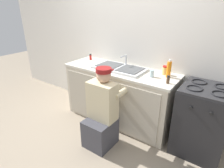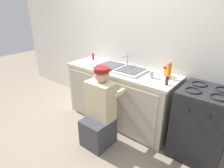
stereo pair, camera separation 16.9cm
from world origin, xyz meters
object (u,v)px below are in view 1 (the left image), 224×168
(soap_bottle_orange, at_px, (169,69))
(stove_range, at_px, (202,120))
(water_glass, at_px, (152,73))
(condiment_jar, at_px, (165,70))
(plumber_person, at_px, (102,115))
(sink_double_basin, at_px, (120,68))
(spice_bottle_pepper, at_px, (168,80))
(spice_bottle_red, at_px, (91,57))

(soap_bottle_orange, bearing_deg, stove_range, -9.71)
(water_glass, distance_m, condiment_jar, 0.22)
(plumber_person, height_order, condiment_jar, plumber_person)
(sink_double_basin, height_order, condiment_jar, sink_double_basin)
(stove_range, distance_m, condiment_jar, 0.81)
(stove_range, bearing_deg, plumber_person, -150.69)
(spice_bottle_pepper, bearing_deg, water_glass, 159.36)
(spice_bottle_pepper, height_order, water_glass, spice_bottle_pepper)
(plumber_person, xyz_separation_m, soap_bottle_orange, (0.60, 0.72, 0.56))
(stove_range, distance_m, soap_bottle_orange, 0.78)
(plumber_person, height_order, spice_bottle_red, plumber_person)
(soap_bottle_orange, bearing_deg, water_glass, -148.38)
(stove_range, relative_size, spice_bottle_pepper, 8.86)
(plumber_person, bearing_deg, stove_range, 29.31)
(sink_double_basin, distance_m, plumber_person, 0.80)
(plumber_person, bearing_deg, sink_double_basin, 102.05)
(spice_bottle_red, bearing_deg, stove_range, -3.97)
(condiment_jar, relative_size, soap_bottle_orange, 0.51)
(plumber_person, height_order, water_glass, plumber_person)
(condiment_jar, xyz_separation_m, soap_bottle_orange, (0.08, -0.08, 0.05))
(sink_double_basin, bearing_deg, stove_range, -0.10)
(stove_range, height_order, plumber_person, plumber_person)
(spice_bottle_pepper, distance_m, spice_bottle_red, 1.54)
(condiment_jar, height_order, soap_bottle_orange, soap_bottle_orange)
(condiment_jar, bearing_deg, spice_bottle_red, -178.65)
(water_glass, bearing_deg, plumber_person, -124.01)
(condiment_jar, height_order, spice_bottle_red, condiment_jar)
(condiment_jar, relative_size, spice_bottle_red, 1.22)
(sink_double_basin, distance_m, spice_bottle_pepper, 0.82)
(water_glass, bearing_deg, spice_bottle_pepper, -20.64)
(water_glass, bearing_deg, spice_bottle_red, 172.64)
(spice_bottle_red, height_order, soap_bottle_orange, soap_bottle_orange)
(stove_range, relative_size, plumber_person, 0.84)
(water_glass, xyz_separation_m, spice_bottle_red, (-1.25, 0.16, 0.00))
(spice_bottle_pepper, relative_size, condiment_jar, 0.82)
(water_glass, relative_size, spice_bottle_red, 0.95)
(water_glass, height_order, condiment_jar, condiment_jar)
(plumber_person, relative_size, soap_bottle_orange, 4.42)
(plumber_person, distance_m, spice_bottle_red, 1.25)
(water_glass, bearing_deg, condiment_jar, 60.59)
(soap_bottle_orange, bearing_deg, sink_double_basin, -173.13)
(spice_bottle_pepper, bearing_deg, sink_double_basin, 171.15)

